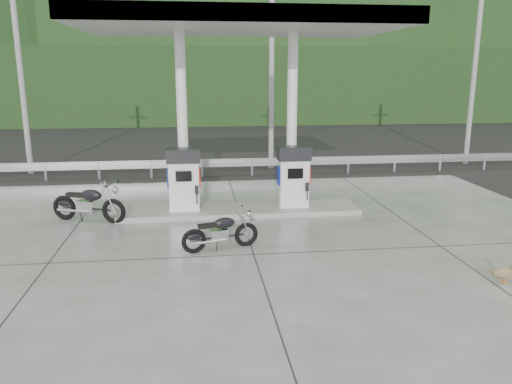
{
  "coord_description": "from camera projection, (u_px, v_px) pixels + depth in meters",
  "views": [
    {
      "loc": [
        -1.25,
        -11.64,
        4.06
      ],
      "look_at": [
        0.3,
        1.0,
        1.0
      ],
      "focal_mm": 35.0,
      "sensor_mm": 36.0,
      "label": 1
    }
  ],
  "objects": [
    {
      "name": "gas_pump_left",
      "position": [
        184.0,
        179.0,
        14.3
      ],
      "size": [
        0.95,
        0.55,
        1.8
      ],
      "primitive_type": null,
      "color": "white",
      "rests_on": "pump_island"
    },
    {
      "name": "canopy_roof",
      "position": [
        238.0,
        23.0,
        13.49
      ],
      "size": [
        8.5,
        5.0,
        0.4
      ],
      "primitive_type": "cube",
      "color": "silver",
      "rests_on": "canopy_column_left"
    },
    {
      "name": "forested_hills",
      "position": [
        203.0,
        102.0,
        70.24
      ],
      "size": [
        100.0,
        40.0,
        140.0
      ],
      "primitive_type": null,
      "color": "black",
      "rests_on": "ground"
    },
    {
      "name": "utility_pole_a",
      "position": [
        21.0,
        74.0,
        19.62
      ],
      "size": [
        0.22,
        0.22,
        8.0
      ],
      "primitive_type": "cylinder",
      "color": "gray",
      "rests_on": "ground"
    },
    {
      "name": "motorcycle_left",
      "position": [
        88.0,
        204.0,
        13.79
      ],
      "size": [
        2.19,
        1.37,
        0.99
      ],
      "primitive_type": null,
      "rotation": [
        0.0,
        0.0,
        -0.37
      ],
      "color": "black",
      "rests_on": "forecourt_apron"
    },
    {
      "name": "forecourt_apron",
      "position": [
        249.0,
        241.0,
        12.33
      ],
      "size": [
        18.0,
        14.0,
        0.02
      ],
      "primitive_type": "cube",
      "color": "#62625E",
      "rests_on": "ground"
    },
    {
      "name": "utility_pole_b",
      "position": [
        272.0,
        74.0,
        20.8
      ],
      "size": [
        0.22,
        0.22,
        8.0
      ],
      "primitive_type": "cylinder",
      "color": "gray",
      "rests_on": "ground"
    },
    {
      "name": "utility_pole_c",
      "position": [
        474.0,
        74.0,
        21.87
      ],
      "size": [
        0.22,
        0.22,
        8.0
      ],
      "primitive_type": "cylinder",
      "color": "gray",
      "rests_on": "ground"
    },
    {
      "name": "canopy_column_right",
      "position": [
        292.0,
        121.0,
        14.7
      ],
      "size": [
        0.3,
        0.3,
        5.0
      ],
      "primitive_type": "cylinder",
      "color": "white",
      "rests_on": "pump_island"
    },
    {
      "name": "pump_island",
      "position": [
        240.0,
        210.0,
        14.72
      ],
      "size": [
        7.0,
        1.4,
        0.15
      ],
      "primitive_type": "cube",
      "color": "gray",
      "rests_on": "forecourt_apron"
    },
    {
      "name": "ground",
      "position": [
        249.0,
        241.0,
        12.33
      ],
      "size": [
        160.0,
        160.0,
        0.0
      ],
      "primitive_type": "plane",
      "color": "black",
      "rests_on": "ground"
    },
    {
      "name": "duck",
      "position": [
        503.0,
        273.0,
        9.79
      ],
      "size": [
        0.56,
        0.18,
        0.4
      ],
      "primitive_type": null,
      "rotation": [
        0.0,
        0.0,
        -0.04
      ],
      "color": "brown",
      "rests_on": "forecourt_apron"
    },
    {
      "name": "motorcycle_right",
      "position": [
        221.0,
        232.0,
        11.6
      ],
      "size": [
        1.82,
        0.98,
        0.82
      ],
      "primitive_type": null,
      "rotation": [
        0.0,
        0.0,
        0.26
      ],
      "color": "black",
      "rests_on": "forecourt_apron"
    },
    {
      "name": "canopy_column_left",
      "position": [
        182.0,
        122.0,
        14.32
      ],
      "size": [
        0.3,
        0.3,
        5.0
      ],
      "primitive_type": "cylinder",
      "color": "white",
      "rests_on": "pump_island"
    },
    {
      "name": "guardrail",
      "position": [
        227.0,
        159.0,
        19.89
      ],
      "size": [
        26.0,
        0.16,
        1.42
      ],
      "primitive_type": null,
      "color": "#A7AAAF",
      "rests_on": "ground"
    },
    {
      "name": "tree_band",
      "position": [
        209.0,
        86.0,
        40.59
      ],
      "size": [
        80.0,
        6.0,
        6.0
      ],
      "primitive_type": "cube",
      "color": "black",
      "rests_on": "ground"
    },
    {
      "name": "road",
      "position": [
        222.0,
        161.0,
        23.43
      ],
      "size": [
        60.0,
        7.0,
        0.01
      ],
      "primitive_type": "cube",
      "color": "black",
      "rests_on": "ground"
    },
    {
      "name": "gas_pump_right",
      "position": [
        294.0,
        177.0,
        14.68
      ],
      "size": [
        0.95,
        0.55,
        1.8
      ],
      "primitive_type": null,
      "color": "white",
      "rests_on": "pump_island"
    }
  ]
}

